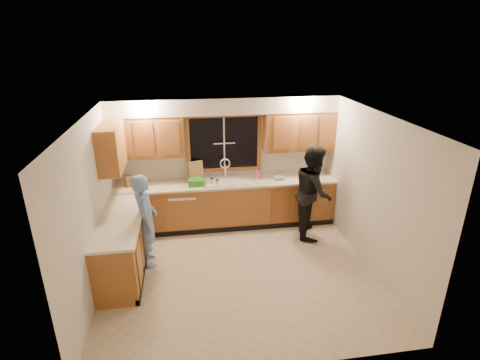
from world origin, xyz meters
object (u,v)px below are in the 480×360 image
object	(u,v)px
stove	(118,265)
woman	(313,192)
dishwasher	(183,209)
dish_crate	(196,182)
soap_bottle	(257,173)
sink	(226,184)
knife_block	(129,181)
bowl	(279,178)
man	(146,220)

from	to	relation	value
stove	woman	size ratio (longest dim) A/B	0.52
dishwasher	dish_crate	bearing A→B (deg)	-14.81
dishwasher	soap_bottle	bearing A→B (deg)	3.66
woman	stove	bearing A→B (deg)	123.37
sink	woman	world-z (taller)	woman
knife_block	bowl	distance (m)	2.84
stove	soap_bottle	size ratio (longest dim) A/B	4.30
dishwasher	dish_crate	size ratio (longest dim) A/B	3.09
knife_block	stove	bearing A→B (deg)	-115.29
soap_bottle	bowl	bearing A→B (deg)	-11.77
dishwasher	soap_bottle	xyz separation A→B (m)	(1.46, 0.09, 0.61)
sink	bowl	world-z (taller)	sink
man	dish_crate	bearing A→B (deg)	-46.77
man	knife_block	world-z (taller)	man
knife_block	dish_crate	world-z (taller)	knife_block
woman	sink	bearing A→B (deg)	81.73
dishwasher	woman	size ratio (longest dim) A/B	0.48
sink	bowl	bearing A→B (deg)	-0.48
sink	knife_block	xyz separation A→B (m)	(-1.80, 0.03, 0.16)
man	bowl	bearing A→B (deg)	-73.28
stove	sink	bearing A→B (deg)	45.39
woman	knife_block	xyz separation A→B (m)	(-3.33, 0.63, 0.16)
knife_block	dish_crate	distance (m)	1.23
woman	soap_bottle	bearing A→B (deg)	66.53
dish_crate	soap_bottle	xyz separation A→B (m)	(1.20, 0.16, 0.04)
bowl	woman	bearing A→B (deg)	-50.22
soap_bottle	bowl	distance (m)	0.44
sink	dishwasher	distance (m)	0.96
dishwasher	man	size ratio (longest dim) A/B	0.52
dishwasher	sink	bearing A→B (deg)	0.99
man	woman	distance (m)	3.00
stove	dish_crate	bearing A→B (deg)	55.03
woman	dish_crate	size ratio (longest dim) A/B	6.50
sink	man	size ratio (longest dim) A/B	0.55
stove	soap_bottle	world-z (taller)	soap_bottle
dish_crate	man	bearing A→B (deg)	-129.21
dishwasher	stove	bearing A→B (deg)	-117.69
woman	soap_bottle	distance (m)	1.15
stove	man	world-z (taller)	man
bowl	dish_crate	bearing A→B (deg)	-177.30
dish_crate	bowl	xyz separation A→B (m)	(1.62, 0.08, -0.04)
knife_block	bowl	bearing A→B (deg)	-26.24
sink	man	bearing A→B (deg)	-141.89
man	dish_crate	distance (m)	1.35
dish_crate	bowl	world-z (taller)	dish_crate
man	bowl	world-z (taller)	man
stove	knife_block	world-z (taller)	knife_block
dish_crate	soap_bottle	size ratio (longest dim) A/B	1.27
sink	dishwasher	world-z (taller)	sink
woman	man	bearing A→B (deg)	113.15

